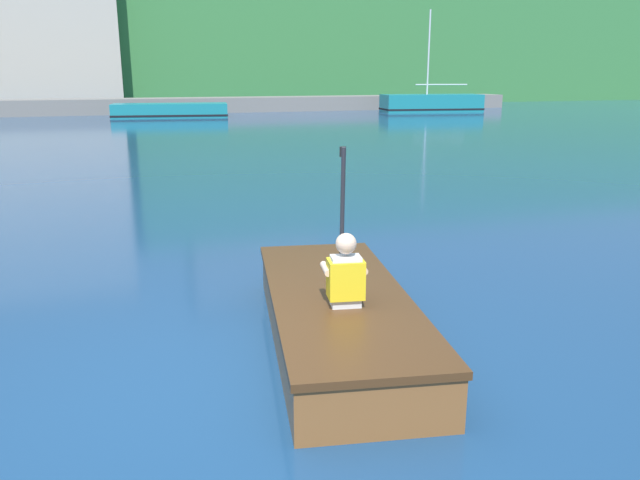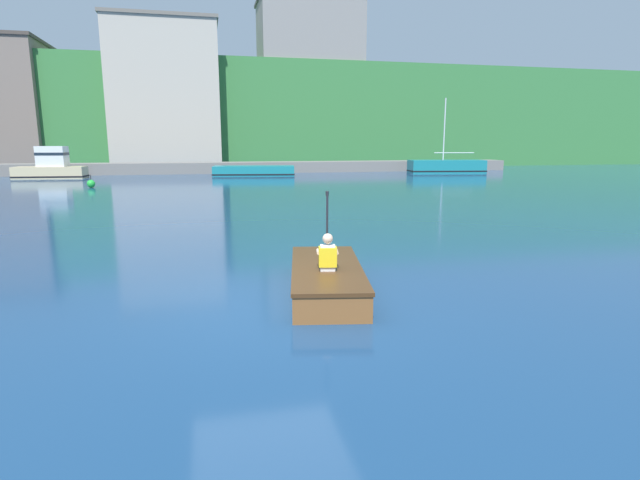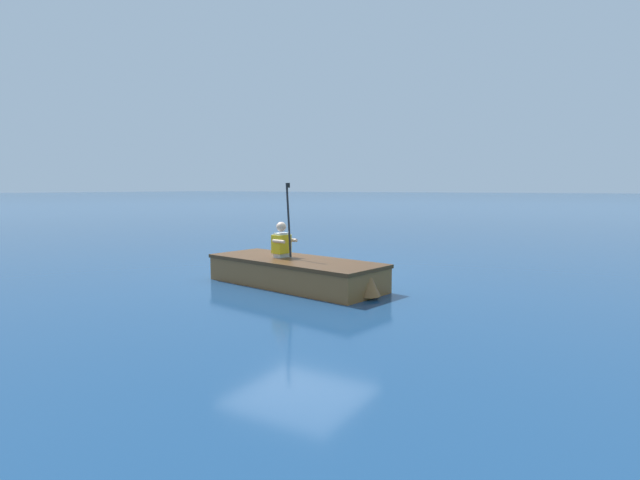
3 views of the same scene
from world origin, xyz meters
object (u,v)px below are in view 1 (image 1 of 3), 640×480
at_px(rowboat_foreground, 337,312).
at_px(person_paddler, 345,273).
at_px(moored_boat_dock_west_inner, 431,103).
at_px(moored_boat_dock_center_far, 170,111).

distance_m(rowboat_foreground, person_paddler, 0.60).
bearing_deg(person_paddler, moored_boat_dock_west_inner, 60.23).
xyz_separation_m(moored_boat_dock_west_inner, person_paddler, (-17.99, -31.46, 0.22)).
xyz_separation_m(moored_boat_dock_center_far, person_paddler, (-1.77, -31.48, 0.39)).
bearing_deg(moored_boat_dock_center_far, rowboat_foreground, -93.14).
xyz_separation_m(moored_boat_dock_center_far, rowboat_foreground, (-1.71, -31.13, -0.09)).
bearing_deg(moored_boat_dock_center_far, moored_boat_dock_west_inner, -0.05).
height_order(moored_boat_dock_west_inner, rowboat_foreground, moored_boat_dock_west_inner).
distance_m(moored_boat_dock_center_far, person_paddler, 31.53).
relative_size(moored_boat_dock_west_inner, person_paddler, 5.09).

